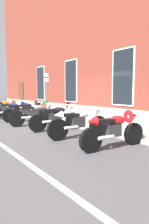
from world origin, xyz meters
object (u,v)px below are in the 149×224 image
Objects in this scene: motorcycle_red_sport at (116,128)px; parking_sign at (47,88)px; motorcycle_black_sport at (27,110)px; motorcycle_grey_naked at (35,115)px; motorcycle_orange_sport at (5,107)px; barrel_planter at (45,107)px; motorcycle_black_naked at (57,118)px; motorcycle_white_sport at (81,121)px; motorcycle_blue_sport at (12,109)px.

parking_sign is (-6.19, 1.37, 1.11)m from motorcycle_red_sport.
motorcycle_black_sport reaches higher than motorcycle_grey_naked.
motorcycle_black_sport is (2.86, 0.18, -0.00)m from motorcycle_orange_sport.
motorcycle_red_sport is 8.24m from barrel_planter.
motorcycle_red_sport reaches higher than motorcycle_black_naked.
barrel_planter is (-7.94, 2.21, -0.04)m from motorcycle_red_sport.
parking_sign reaches higher than motorcycle_black_naked.
motorcycle_orange_sport is 0.90× the size of motorcycle_white_sport.
motorcycle_red_sport is (4.38, 0.22, 0.06)m from motorcycle_grey_naked.
motorcycle_white_sport reaches higher than motorcycle_black_naked.
motorcycle_grey_naked is 2.41× the size of barrel_planter.
motorcycle_white_sport is (5.64, 0.26, -0.00)m from motorcycle_blue_sport.
motorcycle_red_sport is (2.91, 0.03, 0.06)m from motorcycle_black_naked.
motorcycle_grey_naked is 4.39m from motorcycle_red_sport.
motorcycle_black_sport is 1.03× the size of motorcycle_grey_naked.
motorcycle_red_sport is at bearing 1.00° from motorcycle_orange_sport.
motorcycle_grey_naked is 2.91m from motorcycle_white_sport.
motorcycle_black_sport reaches higher than motorcycle_red_sport.
barrel_planter is (-5.03, 2.23, 0.02)m from motorcycle_black_naked.
motorcycle_orange_sport is at bearing -148.74° from parking_sign.
motorcycle_white_sport is at bearing 1.34° from motorcycle_orange_sport.
motorcycle_orange_sport reaches higher than motorcycle_red_sport.
motorcycle_black_sport is at bearing 3.56° from motorcycle_orange_sport.
motorcycle_orange_sport is 2.86m from motorcycle_black_sport.
motorcycle_white_sport is (7.22, 0.17, -0.01)m from motorcycle_orange_sport.
barrel_planter is at bearing 156.05° from motorcycle_black_naked.
motorcycle_blue_sport is 0.95× the size of motorcycle_white_sport.
motorcycle_red_sport is 0.88× the size of parking_sign.
motorcycle_red_sport is at bearing -12.48° from parking_sign.
motorcycle_black_naked is 0.96× the size of motorcycle_white_sport.
parking_sign is at bearing -25.54° from barrel_planter.
motorcycle_blue_sport reaches higher than motorcycle_white_sport.
motorcycle_grey_naked is at bearing -172.68° from motorcycle_black_naked.
barrel_planter is at bearing 72.12° from motorcycle_orange_sport.
motorcycle_orange_sport is 1.59m from motorcycle_blue_sport.
motorcycle_red_sport is at bearing 1.92° from motorcycle_blue_sport.
parking_sign is at bearing 104.52° from motorcycle_black_sport.
motorcycle_orange_sport reaches higher than motorcycle_white_sport.
motorcycle_orange_sport is 4.32m from motorcycle_grey_naked.
motorcycle_grey_naked is 0.99× the size of motorcycle_white_sport.
motorcycle_white_sport is at bearing 179.37° from motorcycle_red_sport.
motorcycle_blue_sport reaches higher than motorcycle_black_naked.
motorcycle_black_sport is 1.49m from motorcycle_grey_naked.
motorcycle_grey_naked is at bearing -41.19° from parking_sign.
motorcycle_black_sport is at bearing 178.98° from motorcycle_black_naked.
motorcycle_blue_sport is at bearing -178.08° from motorcycle_red_sport.
barrel_planter reaches higher than motorcycle_white_sport.
motorcycle_black_naked is (2.93, -0.05, -0.08)m from motorcycle_black_sport.
motorcycle_white_sport is at bearing 4.57° from motorcycle_grey_naked.
motorcycle_orange_sport is 2.48m from barrel_planter.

